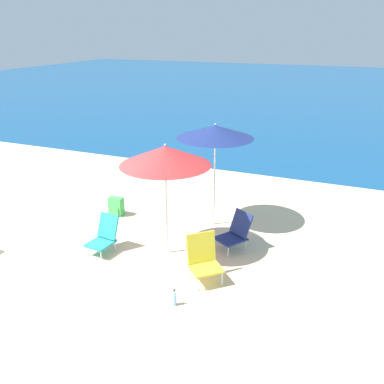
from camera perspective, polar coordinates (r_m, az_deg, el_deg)
The scene contains 9 objects.
ground_plane at distance 8.36m, azimuth -18.57°, elevation -9.06°, with size 60.00×60.00×0.00m, color beige.
sea_water at distance 32.37m, azimuth 14.09°, elevation 13.33°, with size 60.00×40.00×0.01m.
beach_umbrella_red at distance 7.57m, azimuth -3.59°, elevation 4.85°, with size 1.64×1.64×2.15m.
beach_umbrella_navy at distance 8.77m, azimuth 3.12°, elevation 8.00°, with size 1.59×1.59×2.24m.
beach_chair_teal at distance 8.38m, azimuth -11.63°, elevation -5.65°, with size 0.48×0.64×0.71m.
beach_chair_yellow at distance 7.30m, azimuth 1.53°, elevation -8.73°, with size 0.71×0.71×0.82m.
beach_chair_navy at distance 8.32m, azimuth 5.82°, elevation -5.30°, with size 0.72×0.77×0.73m.
backpack_green at distance 9.95m, azimuth -10.08°, elevation -1.91°, with size 0.33×0.22×0.43m.
water_bottle at distance 6.84m, azimuth -2.34°, elevation -14.05°, with size 0.07×0.07×0.28m.
Camera 1 is at (5.08, -5.26, 4.05)m, focal length 40.00 mm.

